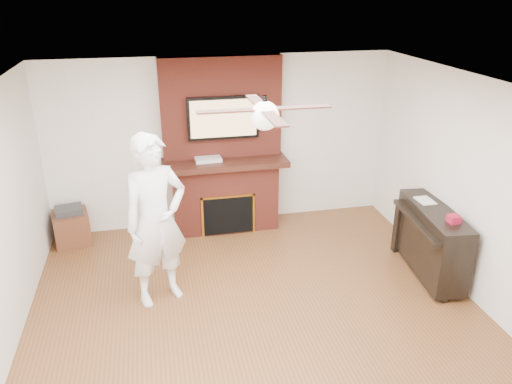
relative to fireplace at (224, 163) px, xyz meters
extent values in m
cube|color=brown|center=(0.00, -2.55, -1.09)|extent=(5.36, 5.86, 0.18)
cube|color=white|center=(0.00, -2.55, 1.59)|extent=(5.36, 5.86, 0.18)
cube|color=silver|center=(0.00, 0.29, 0.25)|extent=(5.36, 0.18, 2.50)
cube|color=silver|center=(2.59, -2.55, 0.25)|extent=(0.18, 5.86, 2.50)
cube|color=maroon|center=(0.00, -0.05, -0.50)|extent=(1.50, 0.50, 1.00)
cube|color=black|center=(0.00, -0.08, 0.04)|extent=(1.78, 0.64, 0.08)
cube|color=maroon|center=(0.00, 0.10, 0.79)|extent=(1.70, 0.20, 1.42)
cube|color=black|center=(0.00, -0.30, -0.69)|extent=(0.70, 0.06, 0.55)
cube|color=#BF8C2D|center=(0.00, -0.31, -0.40)|extent=(0.78, 0.02, 0.03)
cube|color=#BF8C2D|center=(-0.38, -0.31, -0.69)|extent=(0.03, 0.02, 0.61)
cube|color=#BF8C2D|center=(0.38, -0.31, -0.69)|extent=(0.03, 0.02, 0.61)
cube|color=black|center=(0.00, -0.04, 0.68)|extent=(1.00, 0.07, 0.60)
cube|color=tan|center=(0.00, -0.08, 0.68)|extent=(0.92, 0.01, 0.52)
cylinder|color=black|center=(0.00, -2.55, 1.43)|extent=(0.04, 0.04, 0.14)
sphere|color=white|center=(0.00, -2.55, 1.32)|extent=(0.26, 0.26, 0.26)
cube|color=black|center=(0.33, -2.55, 1.38)|extent=(0.55, 0.11, 0.01)
cube|color=black|center=(0.00, -2.22, 1.38)|extent=(0.11, 0.55, 0.01)
cube|color=black|center=(-0.33, -2.55, 1.38)|extent=(0.55, 0.11, 0.01)
cube|color=black|center=(0.00, -2.88, 1.38)|extent=(0.11, 0.55, 0.01)
imported|color=white|center=(-1.02, -1.71, 0.00)|extent=(0.86, 0.73, 1.98)
cube|color=#542A18|center=(-2.20, -0.07, -0.77)|extent=(0.55, 0.55, 0.45)
cube|color=#2D2D2F|center=(-2.20, -0.07, -0.50)|extent=(0.41, 0.35, 0.09)
cube|color=black|center=(2.29, -1.88, -0.53)|extent=(0.55, 1.39, 0.83)
cube|color=black|center=(2.15, -2.48, -0.63)|extent=(0.06, 0.10, 0.73)
cube|color=black|center=(2.15, -1.28, -0.63)|extent=(0.06, 0.10, 0.73)
cube|color=black|center=(2.06, -1.88, -0.25)|extent=(0.29, 1.25, 0.05)
cube|color=silver|center=(2.29, -1.62, -0.11)|extent=(0.19, 0.26, 0.01)
cube|color=maroon|center=(2.29, -2.25, -0.07)|extent=(0.12, 0.12, 0.09)
cube|color=silver|center=(-0.24, -0.10, 0.11)|extent=(0.38, 0.23, 0.05)
cylinder|color=#BD4C16|center=(-0.20, -0.16, -0.94)|extent=(0.07, 0.07, 0.11)
cylinder|color=#317B31|center=(0.00, -0.20, -0.95)|extent=(0.07, 0.07, 0.09)
cylinder|color=#313894|center=(0.10, -0.23, -0.95)|extent=(0.06, 0.06, 0.09)
camera|label=1|loc=(-1.00, -6.76, 2.41)|focal=35.00mm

